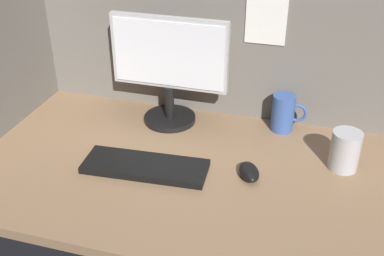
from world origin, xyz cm
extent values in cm
cube|color=#8C6B4C|center=(0.00, 0.00, -1.50)|extent=(180.00, 80.00, 3.00)
cube|color=slate|center=(0.00, 37.50, 30.12)|extent=(180.00, 5.00, 60.24)
cube|color=white|center=(-5.28, 34.70, 36.98)|extent=(13.11, 0.40, 18.34)
cylinder|color=black|center=(-34.90, 24.50, 0.90)|extent=(18.00, 18.00, 1.80)
cylinder|color=black|center=(-34.90, 24.50, 7.30)|extent=(3.20, 3.20, 11.00)
cube|color=#B7B7B7|center=(-34.90, 25.50, 24.92)|extent=(39.68, 2.40, 24.24)
cube|color=white|center=(-34.90, 24.10, 24.92)|extent=(37.28, 0.60, 21.84)
cube|color=black|center=(-32.52, -5.69, 1.00)|extent=(37.77, 15.40, 2.00)
ellipsoid|color=black|center=(-2.25, -0.78, 1.70)|extent=(9.06, 11.05, 3.40)
cylinder|color=#B2B2B7|center=(23.76, 11.64, 6.05)|extent=(8.75, 8.75, 12.09)
cylinder|color=#38569E|center=(3.48, 29.34, 6.38)|extent=(7.60, 7.60, 12.76)
torus|color=#38569E|center=(8.08, 29.34, 7.02)|extent=(6.62, 1.00, 6.62)
camera|label=1|loc=(13.17, -113.24, 82.01)|focal=44.42mm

